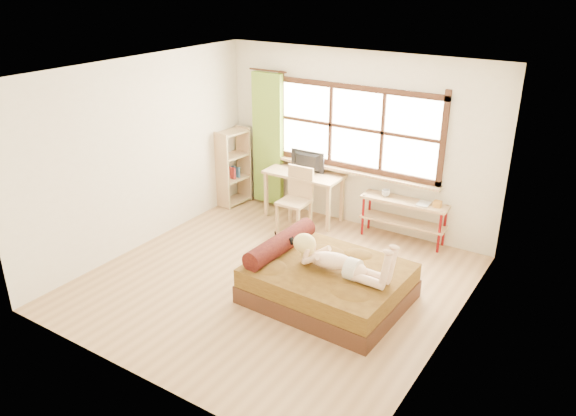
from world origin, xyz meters
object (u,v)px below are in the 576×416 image
Objects in this scene: pipe_shelf at (405,211)px; bed at (325,281)px; desk at (304,179)px; bookshelf at (233,167)px; kitten at (283,241)px; woman at (338,252)px; chair at (297,195)px.

bed is at bearing -97.66° from pipe_shelf.
desk reaches higher than bed.
kitten is at bearing -31.95° from bookshelf.
kitten is 2.01m from desk.
pipe_shelf is (0.86, 1.95, -0.09)m from kitten.
kitten is 0.21× the size of bookshelf.
bookshelf is (-2.83, 1.82, 0.41)m from bed.
kitten is at bearing -67.02° from desk.
bed is 2.07m from pipe_shelf.
bed is 1.45× the size of pipe_shelf.
desk is at bearing 11.38° from bookshelf.
desk is at bearing -178.40° from pipe_shelf.
pipe_shelf is (-0.01, 2.10, -0.26)m from woman.
woman is 3.56m from bookshelf.
chair is 1.65m from pipe_shelf.
desk is 1.35m from bookshelf.
kitten is (-0.87, 0.15, -0.16)m from woman.
kitten is 0.28× the size of chair.
chair is (-0.71, 1.47, -0.02)m from kitten.
woman is at bearing -7.71° from kitten.
chair is at bearing -3.16° from bookshelf.
kitten is 2.76m from bookshelf.
pipe_shelf is (0.18, 2.05, 0.22)m from bed.
bookshelf reaches higher than chair.
bed reaches higher than kitten.
desk is 0.97× the size of pipe_shelf.
pipe_shelf reaches higher than bed.
bookshelf reaches higher than woman.
kitten is at bearing 172.29° from woman.
desk is (-0.81, 1.83, 0.11)m from kitten.
chair reaches higher than kitten.
bed is 3.39m from bookshelf.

